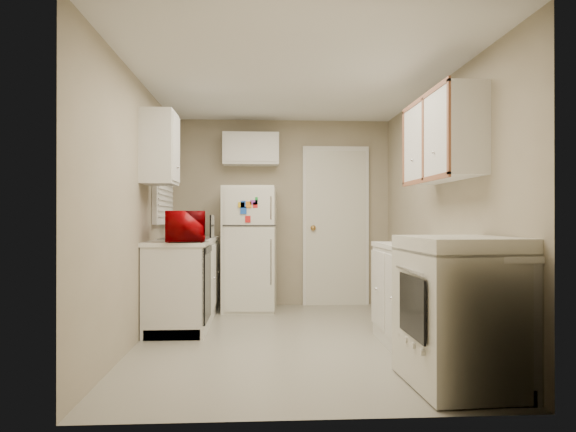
{
  "coord_description": "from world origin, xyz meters",
  "views": [
    {
      "loc": [
        -0.3,
        -4.76,
        1.13
      ],
      "look_at": [
        0.0,
        0.5,
        1.15
      ],
      "focal_mm": 32.0,
      "sensor_mm": 36.0,
      "label": 1
    }
  ],
  "objects": [
    {
      "name": "interior_door",
      "position": [
        0.7,
        1.86,
        1.02
      ],
      "size": [
        0.86,
        0.06,
        2.08
      ],
      "primitive_type": "cube",
      "color": "silver",
      "rests_on": "floor"
    },
    {
      "name": "upper_cabinet_right",
      "position": [
        1.25,
        -0.5,
        1.8
      ],
      "size": [
        0.3,
        1.2,
        0.7
      ],
      "primitive_type": "cube",
      "color": "silver",
      "rests_on": "wall_right"
    },
    {
      "name": "ceiling",
      "position": [
        0.0,
        0.0,
        2.4
      ],
      "size": [
        3.8,
        3.8,
        0.0
      ],
      "primitive_type": "plane",
      "color": "white",
      "rests_on": "floor"
    },
    {
      "name": "upper_cabinet_left",
      "position": [
        -1.25,
        0.22,
        1.8
      ],
      "size": [
        0.3,
        0.45,
        0.7
      ],
      "primitive_type": "cube",
      "color": "silver",
      "rests_on": "wall_left"
    },
    {
      "name": "dishwasher",
      "position": [
        -0.81,
        0.3,
        0.49
      ],
      "size": [
        0.03,
        0.58,
        0.72
      ],
      "primitive_type": "cube",
      "color": "black",
      "rests_on": "floor"
    },
    {
      "name": "right_counter",
      "position": [
        1.1,
        -0.8,
        0.45
      ],
      "size": [
        0.6,
        2.0,
        0.9
      ],
      "primitive_type": "cube",
      "color": "silver",
      "rests_on": "floor"
    },
    {
      "name": "soap_bottle",
      "position": [
        -1.15,
        1.64,
        1.0
      ],
      "size": [
        0.1,
        0.1,
        0.18
      ],
      "primitive_type": "imported",
      "rotation": [
        0.0,
        0.0,
        0.2
      ],
      "color": "white",
      "rests_on": "left_counter"
    },
    {
      "name": "wall_right",
      "position": [
        1.4,
        0.0,
        1.2
      ],
      "size": [
        3.8,
        3.8,
        0.0
      ],
      "primitive_type": "plane",
      "color": "tan",
      "rests_on": "floor"
    },
    {
      "name": "floor",
      "position": [
        0.0,
        0.0,
        0.0
      ],
      "size": [
        3.8,
        3.8,
        0.0
      ],
      "primitive_type": "plane",
      "color": "#ACA796",
      "rests_on": "ground"
    },
    {
      "name": "microwave",
      "position": [
        -1.0,
        0.25,
        1.05
      ],
      "size": [
        0.56,
        0.36,
        0.36
      ],
      "primitive_type": "imported",
      "rotation": [
        0.0,
        0.0,
        1.69
      ],
      "color": "#890003",
      "rests_on": "left_counter"
    },
    {
      "name": "refrigerator",
      "position": [
        -0.41,
        1.52,
        0.76
      ],
      "size": [
        0.67,
        0.65,
        1.51
      ],
      "primitive_type": "cube",
      "rotation": [
        0.0,
        0.0,
        -0.08
      ],
      "color": "silver",
      "rests_on": "floor"
    },
    {
      "name": "left_counter",
      "position": [
        -1.1,
        0.9,
        0.45
      ],
      "size": [
        0.6,
        1.8,
        0.9
      ],
      "primitive_type": "cube",
      "color": "silver",
      "rests_on": "floor"
    },
    {
      "name": "stove",
      "position": [
        1.05,
        -1.39,
        0.51
      ],
      "size": [
        0.72,
        0.87,
        1.01
      ],
      "primitive_type": "cube",
      "rotation": [
        0.0,
        0.0,
        0.05
      ],
      "color": "silver",
      "rests_on": "floor"
    },
    {
      "name": "sink",
      "position": [
        -1.1,
        1.05,
        0.86
      ],
      "size": [
        0.54,
        0.74,
        0.16
      ],
      "primitive_type": "cube",
      "color": "gray",
      "rests_on": "left_counter"
    },
    {
      "name": "wall_left",
      "position": [
        -1.4,
        0.0,
        1.2
      ],
      "size": [
        3.8,
        3.8,
        0.0
      ],
      "primitive_type": "plane",
      "color": "tan",
      "rests_on": "floor"
    },
    {
      "name": "wall_back",
      "position": [
        0.0,
        1.9,
        1.2
      ],
      "size": [
        2.8,
        2.8,
        0.0
      ],
      "primitive_type": "plane",
      "color": "tan",
      "rests_on": "floor"
    },
    {
      "name": "wall_front",
      "position": [
        0.0,
        -1.9,
        1.2
      ],
      "size": [
        2.8,
        2.8,
        0.0
      ],
      "primitive_type": "plane",
      "color": "tan",
      "rests_on": "floor"
    },
    {
      "name": "window_blinds",
      "position": [
        -1.36,
        1.05,
        1.6
      ],
      "size": [
        0.1,
        0.98,
        1.08
      ],
      "primitive_type": "cube",
      "color": "silver",
      "rests_on": "wall_left"
    },
    {
      "name": "cabinet_over_fridge",
      "position": [
        -0.4,
        1.75,
        2.0
      ],
      "size": [
        0.7,
        0.3,
        0.4
      ],
      "primitive_type": "cube",
      "color": "silver",
      "rests_on": "wall_back"
    }
  ]
}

